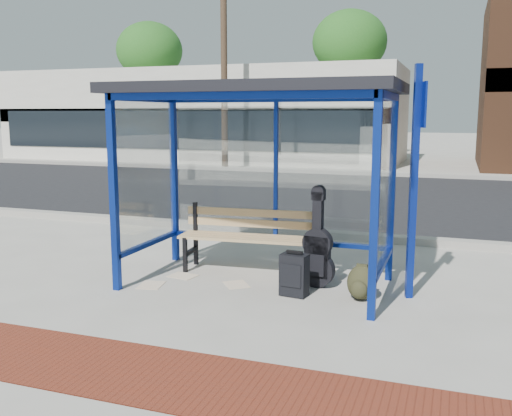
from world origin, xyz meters
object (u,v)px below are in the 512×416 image
at_px(bench, 250,235).
at_px(backpack, 361,283).
at_px(guitar_bag, 317,252).
at_px(suitcase, 294,275).

xyz_separation_m(bench, backpack, (1.58, -0.70, -0.31)).
xyz_separation_m(guitar_bag, suitcase, (-0.17, -0.43, -0.18)).
xyz_separation_m(bench, guitar_bag, (1.00, -0.39, -0.07)).
distance_m(bench, backpack, 1.76).
bearing_deg(bench, suitcase, -49.50).
bearing_deg(suitcase, bench, 142.45).
relative_size(bench, guitar_bag, 1.62).
height_order(guitar_bag, backpack, guitar_bag).
height_order(guitar_bag, suitcase, guitar_bag).
xyz_separation_m(bench, suitcase, (0.83, -0.82, -0.25)).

